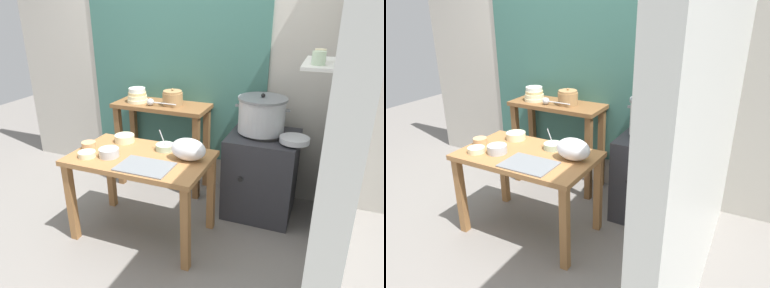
# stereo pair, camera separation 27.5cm
# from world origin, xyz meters

# --- Properties ---
(ground_plane) EXTENTS (9.00, 9.00, 0.00)m
(ground_plane) POSITION_xyz_m (0.00, 0.00, 0.00)
(ground_plane) COLOR gray
(wall_back) EXTENTS (4.40, 0.12, 2.60)m
(wall_back) POSITION_xyz_m (0.08, 1.10, 1.30)
(wall_back) COLOR #B2ADA3
(wall_back) RESTS_ON ground
(wall_right) EXTENTS (0.30, 3.20, 2.60)m
(wall_right) POSITION_xyz_m (1.40, 0.20, 1.30)
(wall_right) COLOR silver
(wall_right) RESTS_ON ground
(prep_table) EXTENTS (1.10, 0.66, 0.72)m
(prep_table) POSITION_xyz_m (0.03, -0.02, 0.61)
(prep_table) COLOR #9E6B3D
(prep_table) RESTS_ON ground
(back_shelf_table) EXTENTS (0.96, 0.40, 0.90)m
(back_shelf_table) POSITION_xyz_m (-0.20, 0.83, 0.68)
(back_shelf_table) COLOR brown
(back_shelf_table) RESTS_ON ground
(stove_block) EXTENTS (0.60, 0.61, 0.78)m
(stove_block) POSITION_xyz_m (0.86, 0.70, 0.38)
(stove_block) COLOR #2D2D33
(stove_block) RESTS_ON ground
(steamer_pot) EXTENTS (0.47, 0.42, 0.35)m
(steamer_pot) POSITION_xyz_m (0.82, 0.72, 0.94)
(steamer_pot) COLOR #B7BABF
(steamer_pot) RESTS_ON stove_block
(clay_pot) EXTENTS (0.20, 0.20, 0.17)m
(clay_pot) POSITION_xyz_m (-0.08, 0.83, 0.97)
(clay_pot) COLOR #A37A4C
(clay_pot) RESTS_ON back_shelf_table
(bowl_stack_enamel) EXTENTS (0.20, 0.20, 0.14)m
(bowl_stack_enamel) POSITION_xyz_m (-0.46, 0.80, 0.97)
(bowl_stack_enamel) COLOR beige
(bowl_stack_enamel) RESTS_ON back_shelf_table
(ladle) EXTENTS (0.31, 0.07, 0.07)m
(ladle) POSITION_xyz_m (-0.26, 0.73, 0.94)
(ladle) COLOR #B7BABF
(ladle) RESTS_ON back_shelf_table
(serving_tray) EXTENTS (0.40, 0.28, 0.01)m
(serving_tray) POSITION_xyz_m (0.16, -0.19, 0.72)
(serving_tray) COLOR slate
(serving_tray) RESTS_ON prep_table
(plastic_bag) EXTENTS (0.28, 0.17, 0.17)m
(plastic_bag) POSITION_xyz_m (0.41, 0.05, 0.81)
(plastic_bag) COLOR white
(plastic_bag) RESTS_ON prep_table
(wide_pan) EXTENTS (0.24, 0.24, 0.04)m
(wide_pan) POSITION_xyz_m (1.13, 0.57, 0.80)
(wide_pan) COLOR #B7BABF
(wide_pan) RESTS_ON stove_block
(prep_bowl_0) EXTENTS (0.16, 0.16, 0.07)m
(prep_bowl_0) POSITION_xyz_m (-0.19, -0.12, 0.76)
(prep_bowl_0) COLOR #B7BABF
(prep_bowl_0) RESTS_ON prep_table
(prep_bowl_1) EXTENTS (0.12, 0.12, 0.06)m
(prep_bowl_1) POSITION_xyz_m (-0.44, -0.05, 0.75)
(prep_bowl_1) COLOR tan
(prep_bowl_1) RESTS_ON prep_table
(prep_bowl_2) EXTENTS (0.17, 0.17, 0.06)m
(prep_bowl_2) POSITION_xyz_m (-0.25, 0.19, 0.75)
(prep_bowl_2) COLOR beige
(prep_bowl_2) RESTS_ON prep_table
(prep_bowl_3) EXTENTS (0.15, 0.15, 0.18)m
(prep_bowl_3) POSITION_xyz_m (0.16, 0.16, 0.75)
(prep_bowl_3) COLOR #B7D1AD
(prep_bowl_3) RESTS_ON prep_table
(prep_bowl_4) EXTENTS (0.14, 0.14, 0.04)m
(prep_bowl_4) POSITION_xyz_m (-0.35, -0.19, 0.74)
(prep_bowl_4) COLOR beige
(prep_bowl_4) RESTS_ON prep_table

